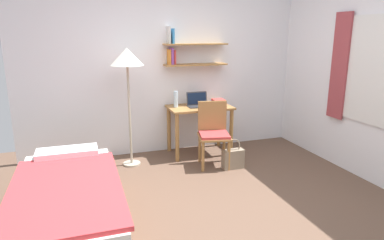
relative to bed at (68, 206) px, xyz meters
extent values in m
plane|color=brown|center=(1.49, -0.11, -0.24)|extent=(5.28, 5.28, 0.00)
cube|color=white|center=(1.49, 1.91, 1.06)|extent=(4.40, 0.05, 2.60)
cube|color=#9E703D|center=(1.85, 1.78, 1.08)|extent=(0.94, 0.22, 0.02)
cube|color=orange|center=(1.45, 1.80, 1.20)|extent=(0.02, 0.16, 0.22)
cube|color=purple|center=(1.49, 1.81, 1.21)|extent=(0.03, 0.14, 0.23)
cube|color=#D13D38|center=(1.53, 1.82, 1.20)|extent=(0.03, 0.12, 0.20)
cube|color=#9E703D|center=(1.85, 1.78, 1.38)|extent=(0.94, 0.22, 0.02)
cube|color=silver|center=(1.45, 1.81, 1.51)|extent=(0.03, 0.14, 0.24)
cube|color=#3384C6|center=(1.50, 1.79, 1.49)|extent=(0.03, 0.17, 0.21)
cube|color=silver|center=(3.47, 0.07, 1.11)|extent=(0.02, 0.87, 1.28)
cube|color=white|center=(3.48, 0.07, 1.11)|extent=(0.01, 0.81, 1.22)
cube|color=#993D42|center=(3.45, 0.61, 1.11)|extent=(0.03, 0.28, 1.38)
cube|color=#9E703D|center=(0.00, -0.01, -0.10)|extent=(0.93, 1.95, 0.28)
cube|color=silver|center=(0.00, -0.01, 0.12)|extent=(0.89, 1.89, 0.16)
cube|color=#DB383D|center=(0.00, -0.12, 0.22)|extent=(0.94, 1.60, 0.04)
cube|color=white|center=(0.00, 0.75, 0.25)|extent=(0.65, 0.28, 0.10)
cube|color=#9E703D|center=(1.85, 1.59, 0.47)|extent=(0.93, 0.56, 0.03)
cylinder|color=#9E703D|center=(1.43, 1.36, 0.11)|extent=(0.06, 0.06, 0.70)
cylinder|color=#9E703D|center=(2.27, 1.36, 0.11)|extent=(0.06, 0.06, 0.70)
cylinder|color=#9E703D|center=(1.43, 1.82, 0.11)|extent=(0.06, 0.06, 0.70)
cylinder|color=#9E703D|center=(2.27, 1.82, 0.11)|extent=(0.06, 0.06, 0.70)
cube|color=#9E703D|center=(1.86, 1.03, 0.18)|extent=(0.50, 0.50, 0.03)
cube|color=#B23838|center=(1.86, 1.03, 0.21)|extent=(0.46, 0.46, 0.04)
cube|color=#9E703D|center=(1.90, 1.21, 0.43)|extent=(0.39, 0.12, 0.40)
cylinder|color=#9E703D|center=(1.65, 0.90, -0.04)|extent=(0.04, 0.04, 0.41)
cylinder|color=#9E703D|center=(1.99, 0.82, -0.04)|extent=(0.04, 0.04, 0.41)
cylinder|color=#9E703D|center=(1.73, 1.23, -0.04)|extent=(0.04, 0.04, 0.41)
cylinder|color=#9E703D|center=(2.07, 1.16, -0.04)|extent=(0.04, 0.04, 0.41)
cylinder|color=#B2A893|center=(0.80, 1.44, -0.23)|extent=(0.24, 0.24, 0.02)
cylinder|color=#B2A893|center=(0.80, 1.44, 0.46)|extent=(0.03, 0.03, 1.35)
cone|color=silver|center=(0.80, 1.44, 1.24)|extent=(0.43, 0.43, 0.22)
cube|color=#2D2D33|center=(1.83, 1.57, 0.49)|extent=(0.32, 0.21, 0.01)
cube|color=#2D2D33|center=(1.83, 1.66, 0.60)|extent=(0.31, 0.04, 0.20)
cube|color=black|center=(1.83, 1.65, 0.60)|extent=(0.28, 0.03, 0.16)
cylinder|color=silver|center=(1.50, 1.64, 0.60)|extent=(0.06, 0.06, 0.24)
cube|color=purple|center=(2.16, 1.62, 0.50)|extent=(0.19, 0.25, 0.03)
cube|color=purple|center=(2.15, 1.62, 0.53)|extent=(0.17, 0.20, 0.02)
cube|color=#D13D38|center=(2.16, 1.61, 0.55)|extent=(0.18, 0.20, 0.03)
cube|color=gray|center=(2.07, 0.87, -0.11)|extent=(0.29, 0.13, 0.26)
torus|color=gray|center=(2.07, 0.87, 0.07)|extent=(0.20, 0.02, 0.20)
camera|label=1|loc=(0.19, -3.05, 1.55)|focal=31.92mm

